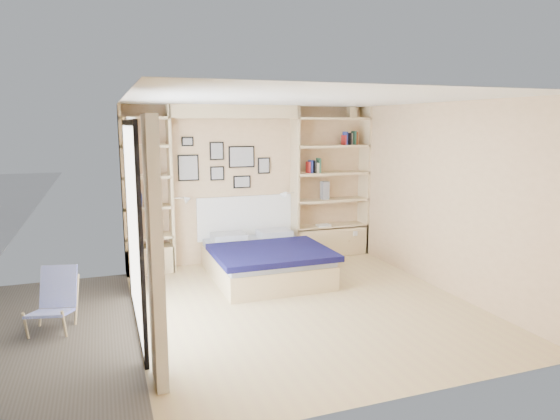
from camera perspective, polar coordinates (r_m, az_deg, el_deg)
name	(u,v)px	position (r m, az deg, el deg)	size (l,w,h in m)	color
ground	(303,305)	(6.31, 2.63, -10.78)	(4.50, 4.50, 0.00)	#D0B578
room_shell	(239,203)	(7.31, -4.66, 0.82)	(4.50, 4.50, 4.50)	#DBB382
bed	(264,259)	(7.32, -1.81, -5.65)	(1.60, 1.96, 1.07)	#D9BC88
photo_gallery	(223,163)	(7.91, -6.51, 5.32)	(1.48, 0.02, 0.82)	black
reading_lamps	(237,197)	(7.79, -4.97, 1.55)	(1.92, 0.12, 0.15)	silver
shelf_decor	(323,155)	(8.29, 4.89, 6.29)	(3.56, 0.23, 2.03)	#A51E1E
deck_chair	(54,301)	(6.03, -24.37, -9.43)	(0.55, 0.75, 0.68)	tan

